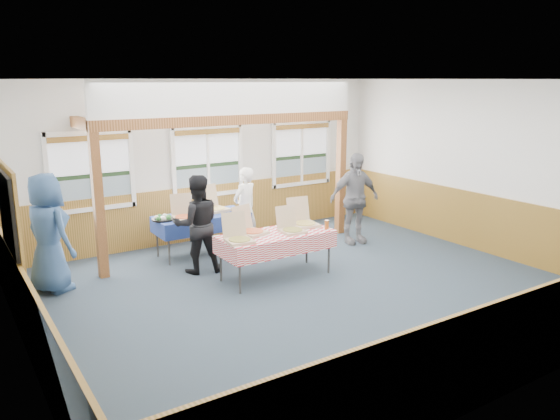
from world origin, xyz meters
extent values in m
plane|color=#26343E|center=(0.00, 0.00, 0.00)|extent=(8.00, 8.00, 0.00)
plane|color=white|center=(0.00, 0.00, 3.20)|extent=(8.00, 8.00, 0.00)
plane|color=silver|center=(0.00, 3.50, 1.60)|extent=(8.00, 0.00, 8.00)
plane|color=silver|center=(0.00, -3.50, 1.60)|extent=(8.00, 0.00, 8.00)
plane|color=silver|center=(-4.00, 0.00, 1.60)|extent=(0.00, 8.00, 8.00)
plane|color=silver|center=(4.00, 0.00, 1.60)|extent=(0.00, 8.00, 8.00)
cube|color=brown|center=(0.00, 3.48, 0.55)|extent=(7.98, 0.05, 1.10)
cube|color=brown|center=(0.00, -3.48, 0.55)|extent=(7.98, 0.05, 1.10)
cube|color=brown|center=(-3.98, 0.00, 0.55)|extent=(0.05, 6.98, 1.10)
cube|color=brown|center=(3.98, 0.00, 0.55)|extent=(0.05, 6.98, 1.10)
cube|color=#353535|center=(-3.96, 0.90, 1.05)|extent=(0.06, 1.30, 2.10)
cube|color=white|center=(-2.30, 3.44, 0.91)|extent=(1.52, 0.05, 0.08)
cube|color=white|center=(-2.30, 3.44, 2.29)|extent=(1.52, 0.05, 0.08)
cube|color=white|center=(-3.04, 3.44, 1.60)|extent=(0.08, 0.05, 1.46)
cube|color=white|center=(-1.56, 3.44, 1.60)|extent=(0.08, 0.05, 1.46)
cube|color=white|center=(-2.30, 3.44, 1.60)|extent=(0.05, 0.05, 1.30)
cube|color=slate|center=(-2.30, 3.48, 1.21)|extent=(1.40, 0.02, 0.52)
cube|color=#1B3319|center=(-2.30, 3.48, 1.51)|extent=(1.40, 0.02, 0.08)
cube|color=silver|center=(-2.30, 3.48, 1.90)|extent=(1.40, 0.02, 0.70)
cube|color=brown|center=(-2.30, 3.42, 2.19)|extent=(1.40, 0.07, 0.10)
cube|color=white|center=(0.00, 3.44, 0.91)|extent=(1.52, 0.05, 0.08)
cube|color=white|center=(0.00, 3.44, 2.29)|extent=(1.52, 0.05, 0.08)
cube|color=white|center=(-0.74, 3.44, 1.60)|extent=(0.08, 0.05, 1.46)
cube|color=white|center=(0.74, 3.44, 1.60)|extent=(0.08, 0.05, 1.46)
cube|color=white|center=(0.00, 3.44, 1.60)|extent=(0.05, 0.05, 1.30)
cube|color=slate|center=(0.00, 3.48, 1.21)|extent=(1.40, 0.02, 0.52)
cube|color=#1B3319|center=(0.00, 3.48, 1.51)|extent=(1.40, 0.02, 0.08)
cube|color=silver|center=(0.00, 3.48, 1.90)|extent=(1.40, 0.02, 0.70)
cube|color=brown|center=(0.00, 3.42, 2.19)|extent=(1.40, 0.07, 0.10)
cube|color=white|center=(2.30, 3.44, 0.91)|extent=(1.52, 0.05, 0.08)
cube|color=white|center=(2.30, 3.44, 2.29)|extent=(1.52, 0.05, 0.08)
cube|color=white|center=(1.56, 3.44, 1.60)|extent=(0.08, 0.05, 1.46)
cube|color=white|center=(3.04, 3.44, 1.60)|extent=(0.08, 0.05, 1.46)
cube|color=white|center=(2.30, 3.44, 1.60)|extent=(0.05, 0.05, 1.30)
cube|color=slate|center=(2.30, 3.48, 1.21)|extent=(1.40, 0.02, 0.52)
cube|color=#1B3319|center=(2.30, 3.48, 1.51)|extent=(1.40, 0.02, 0.08)
cube|color=silver|center=(2.30, 3.48, 1.90)|extent=(1.40, 0.02, 0.70)
cube|color=brown|center=(2.30, 3.42, 2.19)|extent=(1.40, 0.07, 0.10)
cube|color=brown|center=(-2.50, 2.30, 1.20)|extent=(0.15, 0.15, 2.40)
cube|color=brown|center=(2.50, 2.30, 1.20)|extent=(0.15, 0.15, 2.40)
cube|color=brown|center=(0.00, 2.30, 2.49)|extent=(5.15, 0.18, 0.18)
cylinder|color=#353535|center=(-1.36, 2.26, 0.36)|extent=(0.04, 0.04, 0.73)
cylinder|color=#353535|center=(-1.36, 2.83, 0.36)|extent=(0.04, 0.04, 0.73)
cylinder|color=#353535|center=(0.19, 2.26, 0.36)|extent=(0.04, 0.04, 0.73)
cylinder|color=#353535|center=(0.19, 2.83, 0.36)|extent=(0.04, 0.04, 0.73)
cube|color=#353535|center=(-0.59, 2.55, 0.73)|extent=(1.80, 1.16, 0.03)
cube|color=navy|center=(-0.59, 2.55, 0.75)|extent=(1.87, 1.23, 0.01)
cube|color=navy|center=(-0.59, 2.17, 0.61)|extent=(1.65, 0.52, 0.28)
cube|color=navy|center=(-0.59, 2.92, 0.61)|extent=(1.65, 0.52, 0.28)
cylinder|color=#353535|center=(-0.95, 0.42, 0.36)|extent=(0.04, 0.04, 0.73)
cylinder|color=#353535|center=(-0.95, 1.06, 0.36)|extent=(0.04, 0.04, 0.73)
cylinder|color=#353535|center=(0.75, 0.42, 0.36)|extent=(0.04, 0.04, 0.73)
cylinder|color=#353535|center=(0.75, 1.06, 0.36)|extent=(0.04, 0.04, 0.73)
cube|color=#353535|center=(-0.10, 0.74, 0.73)|extent=(1.97, 1.26, 0.03)
cube|color=red|center=(-0.10, 0.74, 0.75)|extent=(2.04, 1.34, 0.01)
cube|color=red|center=(-0.10, 0.33, 0.61)|extent=(1.81, 0.56, 0.28)
cube|color=red|center=(-0.10, 1.15, 0.61)|extent=(1.81, 0.56, 0.28)
cube|color=tan|center=(-0.99, 2.40, 0.78)|extent=(0.45, 0.45, 0.04)
cylinder|color=#C8722F|center=(-0.99, 2.40, 0.81)|extent=(0.39, 0.39, 0.01)
cube|color=tan|center=(-0.95, 2.63, 0.99)|extent=(0.40, 0.16, 0.38)
cube|color=tan|center=(-0.24, 2.67, 0.78)|extent=(0.49, 0.49, 0.05)
cylinder|color=#D7CF64|center=(-0.24, 2.67, 0.81)|extent=(0.43, 0.43, 0.01)
cube|color=tan|center=(-0.28, 2.92, 1.02)|extent=(0.44, 0.17, 0.42)
cube|color=tan|center=(-0.85, 0.60, 0.78)|extent=(0.44, 0.44, 0.04)
cylinder|color=#B97A39|center=(-0.85, 0.60, 0.81)|extent=(0.38, 0.38, 0.01)
cube|color=tan|center=(-0.82, 0.83, 0.99)|extent=(0.40, 0.14, 0.38)
cube|color=tan|center=(-0.45, 0.89, 0.78)|extent=(0.49, 0.49, 0.05)
cylinder|color=#C8722F|center=(-0.45, 0.89, 0.81)|extent=(0.43, 0.43, 0.01)
cube|color=tan|center=(-0.51, 1.13, 1.00)|extent=(0.41, 0.19, 0.39)
cube|color=tan|center=(0.15, 0.62, 0.78)|extent=(0.39, 0.39, 0.04)
cylinder|color=#B97A39|center=(0.15, 0.62, 0.81)|extent=(0.34, 0.34, 0.01)
cube|color=tan|center=(0.16, 0.84, 0.98)|extent=(0.37, 0.11, 0.36)
cube|color=tan|center=(0.55, 0.84, 0.78)|extent=(0.46, 0.46, 0.05)
cylinder|color=#D7CF64|center=(0.55, 0.84, 0.81)|extent=(0.41, 0.41, 0.01)
cube|color=tan|center=(0.58, 1.09, 1.01)|extent=(0.43, 0.15, 0.41)
cylinder|color=black|center=(-1.34, 2.55, 0.77)|extent=(0.40, 0.40, 0.03)
cylinder|color=white|center=(-1.34, 2.55, 0.80)|extent=(0.09, 0.09, 0.04)
sphere|color=#2C6F2A|center=(-1.23, 2.55, 0.80)|extent=(0.09, 0.09, 0.09)
sphere|color=beige|center=(-1.27, 2.63, 0.80)|extent=(0.09, 0.09, 0.09)
sphere|color=#2C6F2A|center=(-1.36, 2.65, 0.80)|extent=(0.09, 0.09, 0.09)
sphere|color=beige|center=(-1.44, 2.59, 0.80)|extent=(0.09, 0.09, 0.09)
sphere|color=#2C6F2A|center=(-1.44, 2.50, 0.80)|extent=(0.09, 0.09, 0.09)
sphere|color=beige|center=(-1.36, 2.44, 0.80)|extent=(0.09, 0.09, 0.09)
sphere|color=#2C6F2A|center=(-1.27, 2.46, 0.80)|extent=(0.09, 0.09, 0.09)
cylinder|color=#995019|center=(0.75, 0.49, 0.83)|extent=(0.07, 0.07, 0.15)
imported|color=white|center=(0.30, 2.48, 0.79)|extent=(0.67, 0.54, 1.57)
imported|color=black|center=(-1.07, 1.68, 0.84)|extent=(0.94, 0.81, 1.67)
imported|color=#32527E|center=(-3.33, 2.12, 0.92)|extent=(0.91, 1.07, 1.85)
imported|color=slate|center=(2.27, 1.57, 0.91)|extent=(1.12, 0.62, 1.81)
camera|label=1|loc=(-4.68, -6.49, 3.20)|focal=35.00mm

